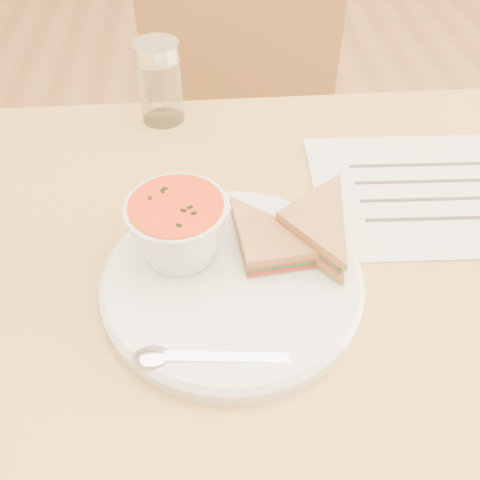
{
  "coord_description": "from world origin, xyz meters",
  "views": [
    {
      "loc": [
        -0.07,
        -0.39,
        1.19
      ],
      "look_at": [
        -0.04,
        -0.01,
        0.8
      ],
      "focal_mm": 40.0,
      "sensor_mm": 36.0,
      "label": 1
    }
  ],
  "objects_px": {
    "dining_table": "(264,419)",
    "condiment_shaker": "(160,83)",
    "soup_bowl": "(179,232)",
    "plate": "(232,282)",
    "chair_far": "(244,175)"
  },
  "relations": [
    {
      "from": "condiment_shaker",
      "to": "dining_table",
      "type": "bearing_deg",
      "value": -67.05
    },
    {
      "from": "chair_far",
      "to": "soup_bowl",
      "type": "bearing_deg",
      "value": 79.49
    },
    {
      "from": "chair_far",
      "to": "soup_bowl",
      "type": "distance_m",
      "value": 0.61
    },
    {
      "from": "soup_bowl",
      "to": "condiment_shaker",
      "type": "distance_m",
      "value": 0.3
    },
    {
      "from": "dining_table",
      "to": "plate",
      "type": "bearing_deg",
      "value": -148.6
    },
    {
      "from": "dining_table",
      "to": "condiment_shaker",
      "type": "relative_size",
      "value": 8.6
    },
    {
      "from": "chair_far",
      "to": "plate",
      "type": "distance_m",
      "value": 0.61
    },
    {
      "from": "plate",
      "to": "soup_bowl",
      "type": "height_order",
      "value": "soup_bowl"
    },
    {
      "from": "dining_table",
      "to": "chair_far",
      "type": "bearing_deg",
      "value": 88.74
    },
    {
      "from": "plate",
      "to": "condiment_shaker",
      "type": "height_order",
      "value": "condiment_shaker"
    },
    {
      "from": "soup_bowl",
      "to": "condiment_shaker",
      "type": "xyz_separation_m",
      "value": [
        -0.03,
        0.3,
        0.01
      ]
    },
    {
      "from": "plate",
      "to": "condiment_shaker",
      "type": "relative_size",
      "value": 2.36
    },
    {
      "from": "soup_bowl",
      "to": "condiment_shaker",
      "type": "height_order",
      "value": "condiment_shaker"
    },
    {
      "from": "dining_table",
      "to": "condiment_shaker",
      "type": "distance_m",
      "value": 0.54
    },
    {
      "from": "soup_bowl",
      "to": "condiment_shaker",
      "type": "bearing_deg",
      "value": 95.09
    }
  ]
}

